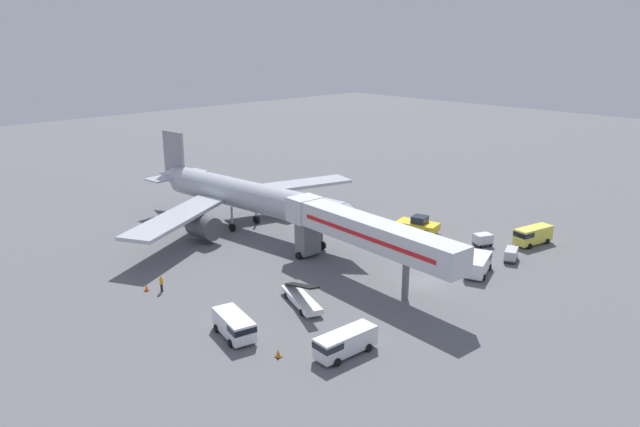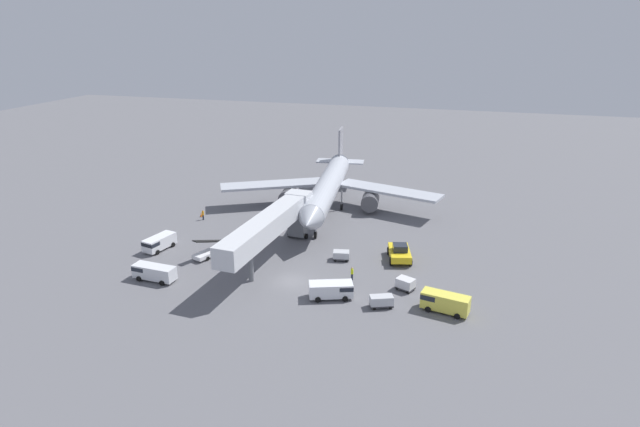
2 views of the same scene
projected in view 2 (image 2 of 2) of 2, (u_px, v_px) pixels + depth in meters
The scene contains 16 objects.
ground_plane at pixel (292, 281), 67.05m from camera, with size 300.00×300.00×0.00m, color slate.
airplane_at_gate at pixel (329, 186), 91.11m from camera, with size 39.04×39.44×11.58m.
jet_bridge at pixel (272, 224), 71.22m from camera, with size 4.97×24.13×7.09m.
pushback_tug at pixel (400, 252), 72.67m from camera, with size 4.04×5.84×2.40m.
belt_loader_truck at pixel (214, 249), 74.55m from camera, with size 3.87×6.84×3.19m.
service_van_far_left at pixel (159, 242), 75.98m from camera, with size 3.07×5.34×1.98m.
service_van_far_right at pixel (153, 272), 66.99m from camera, with size 5.70×2.37×1.99m.
service_van_mid_right at pixel (332, 289), 62.65m from camera, with size 5.56×3.67×1.94m.
service_van_outer_right at pixel (444, 302), 59.59m from camera, with size 5.60×2.87×2.21m.
baggage_cart_near_right at pixel (341, 255), 72.79m from camera, with size 2.43×1.84×1.30m.
baggage_cart_near_center at pixel (381, 301), 60.63m from camera, with size 2.93×2.15×1.44m.
baggage_cart_mid_center at pixel (405, 284), 64.59m from camera, with size 2.50×2.21×1.52m.
ground_crew_worker_foreground at pixel (203, 215), 87.63m from camera, with size 0.45×0.45×1.75m.
ground_crew_worker_midground at pixel (352, 273), 66.98m from camera, with size 0.41×0.41×1.83m.
safety_cone_alpha at pixel (201, 215), 89.22m from camera, with size 0.45×0.45×0.69m.
safety_cone_bravo at pixel (141, 262), 71.41m from camera, with size 0.48×0.48×0.74m.
Camera 2 is at (20.11, -56.78, 30.87)m, focal length 29.64 mm.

